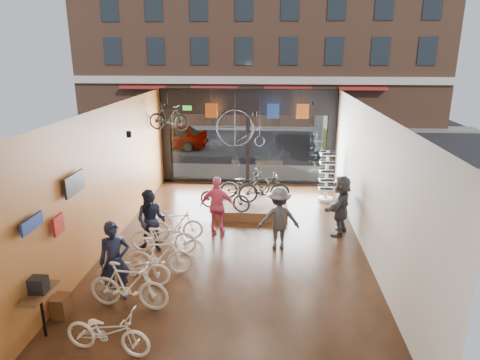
# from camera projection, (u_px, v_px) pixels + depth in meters

# --- Properties ---
(ground_plane) EXTENTS (7.00, 12.00, 0.04)m
(ground_plane) POSITION_uv_depth(u_px,v_px,m) (236.00, 245.00, 12.00)
(ground_plane) COLOR black
(ground_plane) RESTS_ON ground
(ceiling) EXTENTS (7.00, 12.00, 0.04)m
(ceiling) POSITION_uv_depth(u_px,v_px,m) (235.00, 108.00, 10.89)
(ceiling) COLOR black
(ceiling) RESTS_ON ground
(wall_left) EXTENTS (0.04, 12.00, 3.80)m
(wall_left) POSITION_uv_depth(u_px,v_px,m) (107.00, 177.00, 11.69)
(wall_left) COLOR #B57138
(wall_left) RESTS_ON ground
(wall_right) EXTENTS (0.04, 12.00, 3.80)m
(wall_right) POSITION_uv_depth(u_px,v_px,m) (369.00, 183.00, 11.20)
(wall_right) COLOR beige
(wall_right) RESTS_ON ground
(wall_back) EXTENTS (7.00, 0.04, 3.80)m
(wall_back) POSITION_uv_depth(u_px,v_px,m) (198.00, 310.00, 5.70)
(wall_back) COLOR beige
(wall_back) RESTS_ON ground
(storefront) EXTENTS (7.00, 0.26, 3.80)m
(storefront) POSITION_uv_depth(u_px,v_px,m) (248.00, 137.00, 17.17)
(storefront) COLOR black
(storefront) RESTS_ON ground
(exit_sign) EXTENTS (0.35, 0.06, 0.18)m
(exit_sign) POSITION_uv_depth(u_px,v_px,m) (187.00, 108.00, 16.89)
(exit_sign) COLOR #198C26
(exit_sign) RESTS_ON storefront
(street_road) EXTENTS (30.00, 18.00, 0.02)m
(street_road) POSITION_uv_depth(u_px,v_px,m) (256.00, 139.00, 26.32)
(street_road) COLOR black
(street_road) RESTS_ON ground
(sidewalk_near) EXTENTS (30.00, 2.40, 0.12)m
(sidewalk_near) POSITION_uv_depth(u_px,v_px,m) (249.00, 173.00, 18.85)
(sidewalk_near) COLOR slate
(sidewalk_near) RESTS_ON ground
(sidewalk_far) EXTENTS (30.00, 2.00, 0.12)m
(sidewalk_far) POSITION_uv_depth(u_px,v_px,m) (258.00, 127.00, 30.12)
(sidewalk_far) COLOR slate
(sidewalk_far) RESTS_ON ground
(opposite_building) EXTENTS (26.00, 5.00, 14.00)m
(opposite_building) POSITION_uv_depth(u_px,v_px,m) (260.00, 25.00, 30.50)
(opposite_building) COLOR brown
(opposite_building) RESTS_ON ground
(street_car) EXTENTS (4.11, 1.65, 1.40)m
(street_car) POSITION_uv_depth(u_px,v_px,m) (170.00, 136.00, 23.57)
(street_car) COLOR gray
(street_car) RESTS_ON street_road
(box_truck) EXTENTS (2.03, 6.10, 2.40)m
(box_truck) POSITION_uv_depth(u_px,v_px,m) (340.00, 133.00, 21.84)
(box_truck) COLOR silver
(box_truck) RESTS_ON street_road
(floor_bike_0) EXTENTS (1.69, 0.80, 0.85)m
(floor_bike_0) POSITION_uv_depth(u_px,v_px,m) (108.00, 332.00, 7.60)
(floor_bike_0) COLOR #F3E4CC
(floor_bike_0) RESTS_ON ground_plane
(floor_bike_1) EXTENTS (1.78, 0.67, 1.05)m
(floor_bike_1) POSITION_uv_depth(u_px,v_px,m) (129.00, 286.00, 8.91)
(floor_bike_1) COLOR #F3E4CC
(floor_bike_1) RESTS_ON ground_plane
(floor_bike_2) EXTENTS (1.72, 0.79, 0.87)m
(floor_bike_2) POSITION_uv_depth(u_px,v_px,m) (133.00, 269.00, 9.74)
(floor_bike_2) COLOR #F3E4CC
(floor_bike_2) RESTS_ON ground_plane
(floor_bike_3) EXTENTS (1.66, 0.64, 0.98)m
(floor_bike_3) POSITION_uv_depth(u_px,v_px,m) (159.00, 256.00, 10.27)
(floor_bike_3) COLOR #F3E4CC
(floor_bike_3) RESTS_ON ground_plane
(floor_bike_4) EXTENTS (1.82, 0.69, 0.95)m
(floor_bike_4) POSITION_uv_depth(u_px,v_px,m) (163.00, 236.00, 11.42)
(floor_bike_4) COLOR #F3E4CC
(floor_bike_4) RESTS_ON ground_plane
(floor_bike_5) EXTENTS (1.59, 0.74, 0.92)m
(floor_bike_5) POSITION_uv_depth(u_px,v_px,m) (176.00, 225.00, 12.14)
(floor_bike_5) COLOR #F3E4CC
(floor_bike_5) RESTS_ON ground_plane
(display_platform) EXTENTS (2.40, 1.80, 0.30)m
(display_platform) POSITION_uv_depth(u_px,v_px,m) (251.00, 208.00, 14.38)
(display_platform) COLOR #4A341F
(display_platform) RESTS_ON ground_plane
(display_bike_left) EXTENTS (1.82, 1.06, 0.90)m
(display_bike_left) POSITION_uv_depth(u_px,v_px,m) (225.00, 197.00, 13.65)
(display_bike_left) COLOR black
(display_bike_left) RESTS_ON display_platform
(display_bike_mid) EXTENTS (1.80, 0.73, 1.05)m
(display_bike_mid) POSITION_uv_depth(u_px,v_px,m) (264.00, 188.00, 14.28)
(display_bike_mid) COLOR black
(display_bike_mid) RESTS_ON display_platform
(display_bike_right) EXTENTS (1.93, 1.24, 0.96)m
(display_bike_right) POSITION_uv_depth(u_px,v_px,m) (245.00, 184.00, 14.85)
(display_bike_right) COLOR black
(display_bike_right) RESTS_ON display_platform
(customer_0) EXTENTS (0.77, 0.64, 1.79)m
(customer_0) POSITION_uv_depth(u_px,v_px,m) (115.00, 261.00, 9.15)
(customer_0) COLOR #161C33
(customer_0) RESTS_ON ground_plane
(customer_1) EXTENTS (0.87, 0.70, 1.71)m
(customer_1) POSITION_uv_depth(u_px,v_px,m) (151.00, 221.00, 11.44)
(customer_1) COLOR #161C33
(customer_1) RESTS_ON ground_plane
(customer_2) EXTENTS (1.08, 0.55, 1.78)m
(customer_2) POSITION_uv_depth(u_px,v_px,m) (218.00, 206.00, 12.39)
(customer_2) COLOR #CC4C72
(customer_2) RESTS_ON ground_plane
(customer_3) EXTENTS (1.20, 0.77, 1.75)m
(customer_3) POSITION_uv_depth(u_px,v_px,m) (279.00, 219.00, 11.53)
(customer_3) COLOR #3F3F44
(customer_3) RESTS_ON ground_plane
(customer_5) EXTENTS (1.16, 1.74, 1.80)m
(customer_5) POSITION_uv_depth(u_px,v_px,m) (341.00, 205.00, 12.47)
(customer_5) COLOR #3F3F44
(customer_5) RESTS_ON ground_plane
(sunglasses_rack) EXTENTS (0.56, 0.47, 1.84)m
(sunglasses_rack) POSITION_uv_depth(u_px,v_px,m) (327.00, 176.00, 15.30)
(sunglasses_rack) COLOR white
(sunglasses_rack) RESTS_ON ground_plane
(wall_merch) EXTENTS (0.40, 2.40, 2.60)m
(wall_merch) POSITION_uv_depth(u_px,v_px,m) (52.00, 256.00, 8.51)
(wall_merch) COLOR navy
(wall_merch) RESTS_ON wall_left
(penny_farthing) EXTENTS (1.70, 0.06, 1.36)m
(penny_farthing) POSITION_uv_depth(u_px,v_px,m) (243.00, 129.00, 15.42)
(penny_farthing) COLOR black
(penny_farthing) RESTS_ON ceiling
(hung_bike) EXTENTS (1.64, 0.85, 0.95)m
(hung_bike) POSITION_uv_depth(u_px,v_px,m) (168.00, 117.00, 15.35)
(hung_bike) COLOR black
(hung_bike) RESTS_ON ceiling
(jersey_left) EXTENTS (0.45, 0.03, 0.55)m
(jersey_left) POSITION_uv_depth(u_px,v_px,m) (211.00, 111.00, 16.17)
(jersey_left) COLOR #CC5919
(jersey_left) RESTS_ON ceiling
(jersey_mid) EXTENTS (0.45, 0.03, 0.55)m
(jersey_mid) POSITION_uv_depth(u_px,v_px,m) (273.00, 111.00, 16.01)
(jersey_mid) COLOR #1E3F99
(jersey_mid) RESTS_ON ceiling
(jersey_right) EXTENTS (0.45, 0.03, 0.55)m
(jersey_right) POSITION_uv_depth(u_px,v_px,m) (303.00, 111.00, 15.93)
(jersey_right) COLOR #CC5919
(jersey_right) RESTS_ON ceiling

